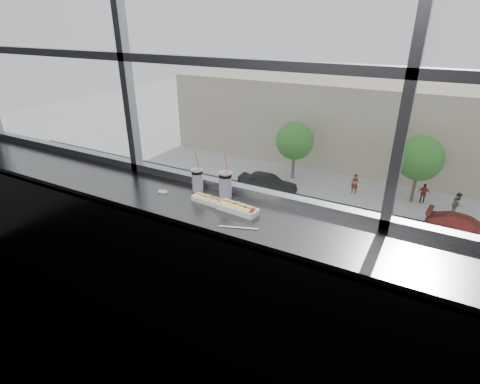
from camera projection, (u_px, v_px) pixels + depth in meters
The scene contains 24 objects.
wall_back_lower at pixel (241, 256), 2.96m from camera, with size 6.00×6.00×0.00m, color black.
window_glass at pixel (243, 10), 2.24m from camera, with size 6.00×6.00×0.00m, color silver.
window_mullions at pixel (242, 10), 2.22m from camera, with size 6.00×0.08×2.40m, color gray, non-canonical shape.
counter at pixel (222, 212), 2.52m from camera, with size 6.00×0.55×0.06m, color #5A5A5A.
counter_fascia at pixel (204, 295), 2.53m from camera, with size 6.00×0.04×1.04m, color #5A5A5A.
hotdog_tray_left at pixel (208, 200), 2.57m from camera, with size 0.25×0.10×0.06m.
hotdog_tray_right at pixel (237, 208), 2.45m from camera, with size 0.30×0.12×0.07m.
soda_cup_left at pixel (197, 179), 2.72m from camera, with size 0.09×0.09×0.32m.
soda_cup_right at pixel (225, 184), 2.62m from camera, with size 0.10×0.10×0.36m.
loose_straw at pixel (238, 228), 2.26m from camera, with size 0.01×0.01×0.24m, color white.
wrapper at pixel (163, 191), 2.72m from camera, with size 0.09×0.06×0.02m, color silver.
plaza_ground at pixel (425, 149), 42.37m from camera, with size 120.00×120.00×0.00m, color #ABABAB.
street_asphalt at pixel (393, 250), 23.67m from camera, with size 80.00×10.00×0.06m, color black.
far_sidewalk at pixel (408, 201), 30.04m from camera, with size 80.00×6.00×0.04m, color #ABABAB.
far_building at pixel (429, 125), 36.33m from camera, with size 50.00×14.00×8.00m, color tan.
car_far_b at pixel (466, 224), 24.77m from camera, with size 5.61×2.34×1.87m, color maroon.
car_far_a at pixel (267, 180), 31.05m from camera, with size 6.88×2.87×2.29m, color black.
car_near_b at pixel (252, 233), 23.59m from camera, with size 5.83×2.43×1.94m, color black.
car_near_a at pixel (198, 218), 25.40m from camera, with size 5.85×2.44×1.95m, color #9497AB.
pedestrian_c at pixel (458, 202), 27.33m from camera, with size 0.98×0.74×2.21m, color #66605B.
pedestrian_b at pixel (424, 191), 29.39m from camera, with size 0.86×0.65×1.94m, color #66605B.
pedestrian_a at pixel (355, 182), 31.02m from camera, with size 0.89×0.67×2.00m, color #66605B.
tree_left at pixel (295, 141), 32.93m from camera, with size 3.38×3.38×5.29m.
tree_center at pixel (420, 158), 28.43m from camera, with size 3.48×3.48×5.44m.
Camera 1 is at (1.19, -0.67, 2.25)m, focal length 28.00 mm.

